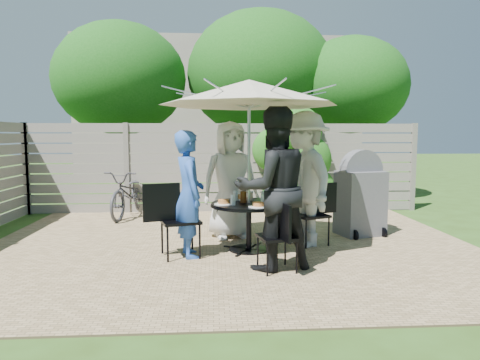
{
  "coord_description": "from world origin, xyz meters",
  "views": [
    {
      "loc": [
        -0.24,
        -5.81,
        1.6
      ],
      "look_at": [
        0.14,
        0.14,
        0.97
      ],
      "focal_mm": 32.0,
      "sensor_mm": 36.0,
      "label": 1
    }
  ],
  "objects": [
    {
      "name": "plate_right",
      "position": [
        0.59,
        0.04,
        0.7
      ],
      "size": [
        0.26,
        0.26,
        0.06
      ],
      "color": "white",
      "rests_on": "patio_table"
    },
    {
      "name": "coffee_cup",
      "position": [
        0.28,
        0.18,
        0.74
      ],
      "size": [
        0.08,
        0.08,
        0.12
      ],
      "primitive_type": "cylinder",
      "color": "#C6B293",
      "rests_on": "patio_table"
    },
    {
      "name": "person_left",
      "position": [
        -0.56,
        -0.28,
        0.83
      ],
      "size": [
        0.54,
        0.69,
        1.66
      ],
      "primitive_type": "imported",
      "rotation": [
        0.0,
        0.0,
        8.12
      ],
      "color": "#264FA7",
      "rests_on": "ground"
    },
    {
      "name": "glass_left",
      "position": [
        0.02,
        -0.23,
        0.75
      ],
      "size": [
        0.07,
        0.07,
        0.14
      ],
      "primitive_type": "cylinder",
      "color": "silver",
      "rests_on": "patio_table"
    },
    {
      "name": "plate_extra",
      "position": [
        0.5,
        -0.3,
        0.7
      ],
      "size": [
        0.24,
        0.24,
        0.06
      ],
      "color": "white",
      "rests_on": "patio_table"
    },
    {
      "name": "plate_left",
      "position": [
        -0.1,
        -0.15,
        0.7
      ],
      "size": [
        0.26,
        0.26,
        0.06
      ],
      "color": "white",
      "rests_on": "patio_table"
    },
    {
      "name": "plate_front",
      "position": [
        0.34,
        -0.4,
        0.7
      ],
      "size": [
        0.26,
        0.26,
        0.06
      ],
      "color": "white",
      "rests_on": "patio_table"
    },
    {
      "name": "plate_back",
      "position": [
        0.15,
        0.29,
        0.7
      ],
      "size": [
        0.26,
        0.26,
        0.06
      ],
      "color": "white",
      "rests_on": "patio_table"
    },
    {
      "name": "bbq_grill",
      "position": [
        2.09,
        0.77,
        0.63
      ],
      "size": [
        0.78,
        0.68,
        1.37
      ],
      "rotation": [
        0.0,
        0.0,
        0.27
      ],
      "color": "#56565A",
      "rests_on": "ground"
    },
    {
      "name": "bicycle",
      "position": [
        -1.87,
        2.6,
        0.46
      ],
      "size": [
        0.93,
        1.84,
        0.92
      ],
      "primitive_type": "imported",
      "rotation": [
        0.0,
        0.0,
        -0.19
      ],
      "color": "#333338",
      "rests_on": "ground"
    },
    {
      "name": "chair_back",
      "position": [
        -0.01,
        0.87,
        0.27
      ],
      "size": [
        0.5,
        0.68,
        0.9
      ],
      "rotation": [
        0.0,
        0.0,
        4.86
      ],
      "color": "black",
      "rests_on": "ground"
    },
    {
      "name": "glass_right",
      "position": [
        0.47,
        0.11,
        0.75
      ],
      "size": [
        0.07,
        0.07,
        0.14
      ],
      "primitive_type": "cylinder",
      "color": "silver",
      "rests_on": "patio_table"
    },
    {
      "name": "backyard_envelope",
      "position": [
        0.09,
        10.29,
        2.61
      ],
      "size": [
        60.0,
        60.0,
        5.0
      ],
      "color": "#2E4716",
      "rests_on": "ground"
    },
    {
      "name": "person_right",
      "position": [
        1.04,
        0.16,
        0.97
      ],
      "size": [
        1.02,
        1.4,
        1.94
      ],
      "primitive_type": "imported",
      "rotation": [
        0.0,
        0.0,
        4.98
      ],
      "color": "#AAAAA5",
      "rests_on": "ground"
    },
    {
      "name": "chair_front",
      "position": [
        0.5,
        -0.99,
        0.26
      ],
      "size": [
        0.48,
        0.64,
        0.85
      ],
      "rotation": [
        0.0,
        0.0,
        1.78
      ],
      "color": "black",
      "rests_on": "ground"
    },
    {
      "name": "umbrella",
      "position": [
        0.24,
        -0.06,
        2.16
      ],
      "size": [
        2.96,
        2.96,
        2.33
      ],
      "rotation": [
        0.0,
        0.0,
        0.27
      ],
      "color": "silver",
      "rests_on": "ground"
    },
    {
      "name": "patio_table",
      "position": [
        0.24,
        -0.06,
        0.47
      ],
      "size": [
        1.27,
        1.27,
        0.68
      ],
      "rotation": [
        0.0,
        0.0,
        0.27
      ],
      "color": "black",
      "rests_on": "ground"
    },
    {
      "name": "syrup_jug",
      "position": [
        0.17,
        -0.02,
        0.76
      ],
      "size": [
        0.09,
        0.09,
        0.16
      ],
      "primitive_type": "cylinder",
      "color": "#59280C",
      "rests_on": "patio_table"
    },
    {
      "name": "chair_right",
      "position": [
        1.17,
        0.2,
        0.27
      ],
      "size": [
        0.69,
        0.56,
        0.91
      ],
      "rotation": [
        0.0,
        0.0,
        3.48
      ],
      "color": "black",
      "rests_on": "ground"
    },
    {
      "name": "chair_left",
      "position": [
        -0.69,
        -0.31,
        0.3
      ],
      "size": [
        0.76,
        0.59,
        0.99
      ],
      "rotation": [
        0.0,
        0.0,
        6.57
      ],
      "color": "black",
      "rests_on": "ground"
    },
    {
      "name": "glass_front",
      "position": [
        0.41,
        -0.28,
        0.75
      ],
      "size": [
        0.07,
        0.07,
        0.14
      ],
      "primitive_type": "cylinder",
      "color": "silver",
      "rests_on": "patio_table"
    },
    {
      "name": "person_front",
      "position": [
        0.46,
        -0.86,
        0.97
      ],
      "size": [
        1.1,
        0.95,
        1.93
      ],
      "primitive_type": "imported",
      "rotation": [
        0.0,
        0.0,
        3.41
      ],
      "color": "black",
      "rests_on": "ground"
    },
    {
      "name": "glass_back",
      "position": [
        0.07,
        0.17,
        0.75
      ],
      "size": [
        0.07,
        0.07,
        0.14
      ],
      "primitive_type": "cylinder",
      "color": "silver",
      "rests_on": "patio_table"
    },
    {
      "name": "person_back",
      "position": [
        0.02,
        0.74,
        0.91
      ],
      "size": [
        1.01,
        0.79,
        1.81
      ],
      "primitive_type": "imported",
      "rotation": [
        0.0,
        0.0,
        6.55
      ],
      "color": "silver",
      "rests_on": "ground"
    }
  ]
}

